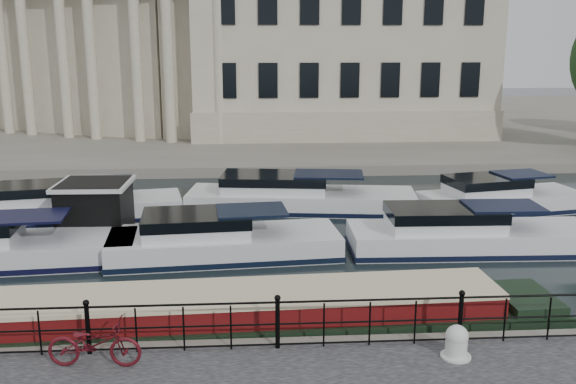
% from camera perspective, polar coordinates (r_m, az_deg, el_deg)
% --- Properties ---
extents(ground_plane, '(160.00, 160.00, 0.00)m').
position_cam_1_polar(ground_plane, '(16.53, -1.31, -11.82)').
color(ground_plane, black).
rests_on(ground_plane, ground).
extents(far_bank, '(120.00, 42.00, 0.55)m').
position_cam_1_polar(far_bank, '(54.38, -3.07, 6.20)').
color(far_bank, '#6B665B').
rests_on(far_bank, ground_plane).
extents(railing, '(24.14, 0.14, 1.22)m').
position_cam_1_polar(railing, '(13.99, -0.93, -11.29)').
color(railing, black).
rests_on(railing, near_quay).
extents(civic_building, '(53.55, 31.84, 16.85)m').
position_cam_1_polar(civic_building, '(49.66, -4.29, 13.33)').
color(civic_building, '#ADA38C').
rests_on(civic_building, far_bank).
extents(bicycle, '(1.96, 0.82, 1.00)m').
position_cam_1_polar(bicycle, '(13.90, -16.84, -12.75)').
color(bicycle, '#4D0D15').
rests_on(bicycle, near_quay).
extents(mooring_bollard, '(0.64, 0.64, 0.72)m').
position_cam_1_polar(mooring_bollard, '(14.19, 14.75, -12.80)').
color(mooring_bollard, silver).
rests_on(mooring_bollard, near_quay).
extents(narrowboat, '(16.47, 2.91, 1.60)m').
position_cam_1_polar(narrowboat, '(15.83, -5.21, -11.62)').
color(narrowboat, black).
rests_on(narrowboat, ground_plane).
extents(harbour_hut, '(3.52, 2.96, 2.23)m').
position_cam_1_polar(harbour_hut, '(24.04, -16.72, -1.87)').
color(harbour_hut, '#6B665B').
rests_on(harbour_hut, ground_plane).
extents(cabin_cruisers, '(27.45, 9.86, 1.99)m').
position_cam_1_polar(cabin_cruisers, '(23.97, -3.13, -2.81)').
color(cabin_cruisers, silver).
rests_on(cabin_cruisers, ground_plane).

